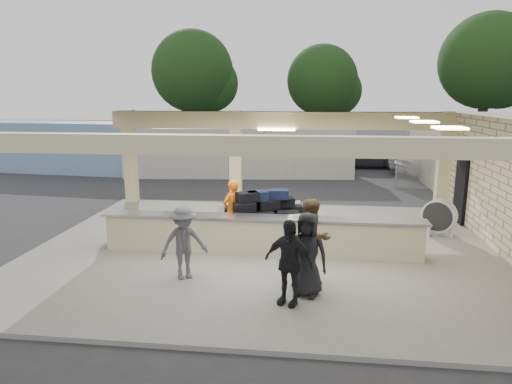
# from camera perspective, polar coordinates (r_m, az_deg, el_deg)

# --- Properties ---
(ground) EXTENTS (120.00, 120.00, 0.00)m
(ground) POSITION_cam_1_polar(r_m,az_deg,el_deg) (12.29, 0.84, -7.33)
(ground) COLOR #29292B
(ground) RESTS_ON ground
(pavilion) EXTENTS (12.01, 10.00, 3.55)m
(pavilion) POSITION_cam_1_polar(r_m,az_deg,el_deg) (12.54, 2.15, -0.54)
(pavilion) COLOR slate
(pavilion) RESTS_ON ground
(baggage_counter) EXTENTS (8.20, 0.58, 0.98)m
(baggage_counter) POSITION_cam_1_polar(r_m,az_deg,el_deg) (11.64, 0.59, -5.42)
(baggage_counter) COLOR #BEB98E
(baggage_counter) RESTS_ON pavilion
(luggage_cart) EXTENTS (2.79, 2.19, 1.43)m
(luggage_cart) POSITION_cam_1_polar(r_m,az_deg,el_deg) (12.52, 0.85, -2.67)
(luggage_cart) COLOR silver
(luggage_cart) RESTS_ON pavilion
(drum_fan) EXTENTS (0.97, 0.78, 1.05)m
(drum_fan) POSITION_cam_1_polar(r_m,az_deg,el_deg) (14.16, 21.93, -2.81)
(drum_fan) COLOR silver
(drum_fan) RESTS_ON pavilion
(baggage_handler) EXTENTS (0.67, 0.71, 1.74)m
(baggage_handler) POSITION_cam_1_polar(r_m,az_deg,el_deg) (12.50, -2.97, -2.37)
(baggage_handler) COLOR orange
(baggage_handler) RESTS_ON pavilion
(passenger_a) EXTENTS (0.98, 0.88, 1.90)m
(passenger_a) POSITION_cam_1_polar(r_m,az_deg,el_deg) (9.65, 7.04, -6.36)
(passenger_a) COLOR brown
(passenger_a) RESTS_ON pavilion
(passenger_b) EXTENTS (1.06, 0.70, 1.69)m
(passenger_b) POSITION_cam_1_polar(r_m,az_deg,el_deg) (8.84, 4.08, -8.75)
(passenger_b) COLOR black
(passenger_b) RESTS_ON pavilion
(passenger_c) EXTENTS (1.09, 0.87, 1.63)m
(passenger_c) POSITION_cam_1_polar(r_m,az_deg,el_deg) (10.13, -9.00, -6.30)
(passenger_c) COLOR #4A494E
(passenger_c) RESTS_ON pavilion
(passenger_d) EXTENTS (0.90, 0.54, 1.72)m
(passenger_d) POSITION_cam_1_polar(r_m,az_deg,el_deg) (9.25, 6.39, -7.74)
(passenger_d) COLOR black
(passenger_d) RESTS_ON pavilion
(car_white_a) EXTENTS (5.45, 4.18, 1.41)m
(car_white_a) POSITION_cam_1_polar(r_m,az_deg,el_deg) (25.48, 22.04, 3.57)
(car_white_a) COLOR silver
(car_white_a) RESTS_ON ground
(car_white_b) EXTENTS (5.24, 2.71, 1.58)m
(car_white_b) POSITION_cam_1_polar(r_m,az_deg,el_deg) (27.11, 28.66, 3.61)
(car_white_b) COLOR silver
(car_white_b) RESTS_ON ground
(car_dark) EXTENTS (4.57, 1.62, 1.52)m
(car_dark) POSITION_cam_1_polar(r_m,az_deg,el_deg) (26.76, 13.63, 4.60)
(car_dark) COLOR black
(car_dark) RESTS_ON ground
(container_white) EXTENTS (11.59, 3.35, 2.48)m
(container_white) POSITION_cam_1_polar(r_m,az_deg,el_deg) (23.38, -2.16, 5.07)
(container_white) COLOR silver
(container_white) RESTS_ON ground
(container_blue) EXTENTS (10.38, 3.35, 2.65)m
(container_blue) POSITION_cam_1_polar(r_m,az_deg,el_deg) (26.53, -22.07, 5.23)
(container_blue) COLOR #7A9AC4
(container_blue) RESTS_ON ground
(tree_left) EXTENTS (6.60, 6.30, 9.00)m
(tree_left) POSITION_cam_1_polar(r_m,az_deg,el_deg) (36.81, -7.36, 14.32)
(tree_left) COLOR #382619
(tree_left) RESTS_ON ground
(tree_mid) EXTENTS (6.00, 5.60, 8.00)m
(tree_mid) POSITION_cam_1_polar(r_m,az_deg,el_deg) (37.72, 8.77, 13.28)
(tree_mid) COLOR #382619
(tree_mid) RESTS_ON ground
(tree_right) EXTENTS (7.20, 7.00, 10.00)m
(tree_right) POSITION_cam_1_polar(r_m,az_deg,el_deg) (39.02, 27.34, 13.91)
(tree_right) COLOR #382619
(tree_right) RESTS_ON ground
(adjacent_building) EXTENTS (6.00, 8.00, 3.20)m
(adjacent_building) POSITION_cam_1_polar(r_m,az_deg,el_deg) (23.21, 27.84, 4.54)
(adjacent_building) COLOR #B1AA8D
(adjacent_building) RESTS_ON ground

